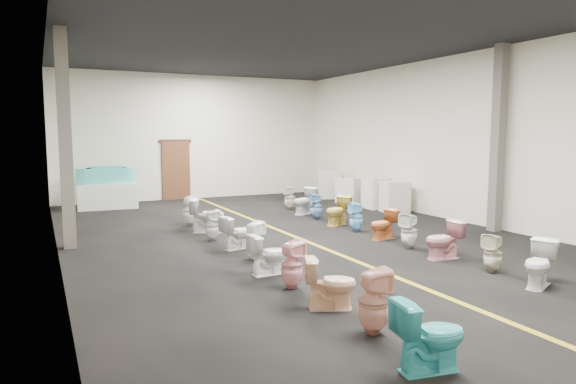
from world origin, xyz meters
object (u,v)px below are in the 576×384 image
(bathtub, at_px, (107,175))
(toilet_left_0, at_px, (430,335))
(toilet_left_2, at_px, (330,283))
(toilet_left_5, at_px, (254,240))
(toilet_right_1, at_px, (540,264))
(toilet_left_1, at_px, (373,301))
(toilet_left_7, at_px, (212,225))
(toilet_left_3, at_px, (292,265))
(appliance_crate_d, at_px, (330,185))
(toilet_left_8, at_px, (207,215))
(appliance_crate_c, at_px, (351,190))
(toilet_right_4, at_px, (409,231))
(toilet_right_3, at_px, (443,240))
(appliance_crate_b, at_px, (376,193))
(toilet_right_6, at_px, (356,217))
(toilet_right_8, at_px, (316,206))
(toilet_right_10, at_px, (290,197))
(display_table, at_px, (107,196))
(toilet_left_6, at_px, (237,232))
(toilet_right_5, at_px, (383,224))
(toilet_left_9, at_px, (190,210))
(toilet_right_2, at_px, (493,253))
(toilet_left_4, at_px, (269,254))
(toilet_right_7, at_px, (337,211))
(appliance_crate_a, at_px, (395,197))
(toilet_right_9, at_px, (305,201))

(bathtub, bearing_deg, toilet_left_0, -84.18)
(toilet_left_2, height_order, toilet_left_5, toilet_left_5)
(toilet_right_1, bearing_deg, toilet_left_1, -107.35)
(toilet_left_0, xyz_separation_m, toilet_left_7, (-0.02, 7.07, -0.03))
(toilet_left_2, xyz_separation_m, toilet_left_3, (-0.06, 1.06, 0.02))
(appliance_crate_d, height_order, toilet_left_8, appliance_crate_d)
(appliance_crate_c, relative_size, toilet_right_4, 1.16)
(toilet_left_7, xyz_separation_m, toilet_right_3, (3.44, -3.57, 0.02))
(toilet_left_1, distance_m, toilet_left_2, 0.99)
(appliance_crate_b, height_order, toilet_right_1, appliance_crate_b)
(appliance_crate_c, bearing_deg, toilet_right_6, -121.47)
(toilet_right_8, bearing_deg, toilet_right_10, -173.81)
(appliance_crate_b, bearing_deg, toilet_left_0, -123.07)
(display_table, distance_m, toilet_left_6, 7.48)
(bathtub, bearing_deg, toilet_left_8, -73.09)
(toilet_left_0, xyz_separation_m, toilet_left_3, (-0.00, 3.09, -0.00))
(toilet_left_0, height_order, toilet_left_7, toilet_left_0)
(toilet_right_3, bearing_deg, appliance_crate_b, 160.60)
(toilet_right_5, distance_m, toilet_right_10, 5.02)
(toilet_left_0, xyz_separation_m, toilet_left_8, (0.17, 8.03, 0.04))
(toilet_left_0, height_order, toilet_left_8, toilet_left_8)
(toilet_left_9, xyz_separation_m, toilet_right_2, (3.46, -6.73, -0.06))
(toilet_left_4, distance_m, toilet_right_7, 4.96)
(toilet_left_8, distance_m, toilet_right_7, 3.39)
(toilet_left_0, bearing_deg, toilet_right_3, -34.62)
(toilet_left_2, bearing_deg, appliance_crate_c, -10.57)
(appliance_crate_a, height_order, toilet_right_10, appliance_crate_a)
(appliance_crate_b, height_order, toilet_left_8, appliance_crate_b)
(toilet_right_5, distance_m, toilet_right_9, 3.98)
(toilet_left_3, relative_size, toilet_left_9, 0.94)
(appliance_crate_b, distance_m, toilet_right_4, 5.79)
(toilet_left_4, bearing_deg, toilet_left_9, -3.10)
(bathtub, distance_m, toilet_right_9, 6.41)
(display_table, distance_m, toilet_left_2, 11.39)
(bathtub, distance_m, toilet_right_1, 12.88)
(appliance_crate_b, xyz_separation_m, toilet_right_10, (-2.61, 0.96, -0.11))
(toilet_left_3, bearing_deg, toilet_right_4, -79.07)
(toilet_right_7, bearing_deg, toilet_left_4, -65.64)
(toilet_right_2, xyz_separation_m, toilet_right_7, (0.01, 5.10, 0.04))
(appliance_crate_d, relative_size, toilet_left_6, 1.44)
(display_table, height_order, toilet_right_3, display_table)
(appliance_crate_a, xyz_separation_m, appliance_crate_d, (0.00, 3.84, 0.04))
(toilet_right_2, height_order, toilet_right_7, toilet_right_7)
(toilet_left_4, bearing_deg, toilet_left_8, -5.02)
(toilet_left_1, height_order, toilet_left_5, toilet_left_1)
(toilet_right_2, bearing_deg, toilet_left_5, -141.73)
(bathtub, bearing_deg, toilet_left_9, -70.43)
(display_table, height_order, toilet_left_0, display_table)
(appliance_crate_a, bearing_deg, appliance_crate_d, 90.00)
(toilet_right_4, height_order, toilet_right_5, toilet_right_4)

